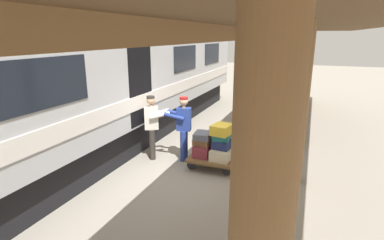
{
  "coord_description": "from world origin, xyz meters",
  "views": [
    {
      "loc": [
        -2.14,
        6.82,
        3.22
      ],
      "look_at": [
        0.58,
        -0.12,
        1.15
      ],
      "focal_mm": 28.7,
      "sensor_mm": 36.0,
      "label": 1
    }
  ],
  "objects_px": {
    "suitcase_slate_roller": "(203,135)",
    "porter_by_door": "(152,125)",
    "train_car": "(93,79)",
    "porter_in_overalls": "(183,126)",
    "suitcase_cream_canvas": "(222,154)",
    "suitcase_yellow_case": "(222,130)",
    "suitcase_teal_softside": "(222,137)",
    "suitcase_black_hardshell": "(214,141)",
    "suitcase_brown_leather": "(203,141)",
    "baggage_tug": "(288,90)",
    "suitcase_olive_duffel": "(232,141)",
    "luggage_cart": "(217,152)",
    "suitcase_orange_carryall": "(227,148)",
    "suitcase_burgundy_valise": "(202,150)",
    "suitcase_red_plastic": "(208,146)",
    "suitcase_navy_fabric": "(222,144)"
  },
  "relations": [
    {
      "from": "suitcase_teal_softside",
      "to": "luggage_cart",
      "type": "bearing_deg",
      "value": -63.13
    },
    {
      "from": "suitcase_brown_leather",
      "to": "porter_by_door",
      "type": "bearing_deg",
      "value": -2.58
    },
    {
      "from": "suitcase_cream_canvas",
      "to": "suitcase_yellow_case",
      "type": "relative_size",
      "value": 1.22
    },
    {
      "from": "train_car",
      "to": "suitcase_slate_roller",
      "type": "relative_size",
      "value": 35.11
    },
    {
      "from": "suitcase_burgundy_valise",
      "to": "suitcase_red_plastic",
      "type": "bearing_deg",
      "value": -90.0
    },
    {
      "from": "suitcase_red_plastic",
      "to": "suitcase_yellow_case",
      "type": "height_order",
      "value": "suitcase_yellow_case"
    },
    {
      "from": "suitcase_slate_roller",
      "to": "suitcase_yellow_case",
      "type": "bearing_deg",
      "value": 177.66
    },
    {
      "from": "suitcase_brown_leather",
      "to": "suitcase_orange_carryall",
      "type": "bearing_deg",
      "value": -137.94
    },
    {
      "from": "suitcase_burgundy_valise",
      "to": "suitcase_black_hardshell",
      "type": "bearing_deg",
      "value": -90.0
    },
    {
      "from": "suitcase_navy_fabric",
      "to": "porter_by_door",
      "type": "bearing_deg",
      "value": -2.14
    },
    {
      "from": "suitcase_black_hardshell",
      "to": "suitcase_olive_duffel",
      "type": "height_order",
      "value": "suitcase_olive_duffel"
    },
    {
      "from": "suitcase_cream_canvas",
      "to": "suitcase_yellow_case",
      "type": "bearing_deg",
      "value": -19.67
    },
    {
      "from": "suitcase_black_hardshell",
      "to": "porter_in_overalls",
      "type": "bearing_deg",
      "value": 47.21
    },
    {
      "from": "suitcase_orange_carryall",
      "to": "suitcase_black_hardshell",
      "type": "bearing_deg",
      "value": -44.09
    },
    {
      "from": "suitcase_red_plastic",
      "to": "suitcase_brown_leather",
      "type": "relative_size",
      "value": 1.38
    },
    {
      "from": "train_car",
      "to": "suitcase_teal_softside",
      "type": "distance_m",
      "value": 3.89
    },
    {
      "from": "suitcase_cream_canvas",
      "to": "suitcase_navy_fabric",
      "type": "xyz_separation_m",
      "value": [
        0.02,
        -0.03,
        0.24
      ]
    },
    {
      "from": "suitcase_olive_duffel",
      "to": "luggage_cart",
      "type": "bearing_deg",
      "value": 62.7
    },
    {
      "from": "suitcase_teal_softside",
      "to": "porter_by_door",
      "type": "bearing_deg",
      "value": -1.89
    },
    {
      "from": "suitcase_orange_carryall",
      "to": "suitcase_brown_leather",
      "type": "height_order",
      "value": "suitcase_brown_leather"
    },
    {
      "from": "suitcase_slate_roller",
      "to": "baggage_tug",
      "type": "bearing_deg",
      "value": -99.02
    },
    {
      "from": "suitcase_black_hardshell",
      "to": "suitcase_yellow_case",
      "type": "bearing_deg",
      "value": 116.52
    },
    {
      "from": "suitcase_orange_carryall",
      "to": "suitcase_red_plastic",
      "type": "xyz_separation_m",
      "value": [
        0.51,
        -0.0,
        -0.01
      ]
    },
    {
      "from": "suitcase_yellow_case",
      "to": "porter_by_door",
      "type": "bearing_deg",
      "value": -2.78
    },
    {
      "from": "suitcase_cream_canvas",
      "to": "suitcase_teal_softside",
      "type": "xyz_separation_m",
      "value": [
        0.02,
        -0.04,
        0.42
      ]
    },
    {
      "from": "suitcase_burgundy_valise",
      "to": "suitcase_slate_roller",
      "type": "bearing_deg",
      "value": -84.34
    },
    {
      "from": "suitcase_red_plastic",
      "to": "suitcase_navy_fabric",
      "type": "relative_size",
      "value": 1.38
    },
    {
      "from": "suitcase_burgundy_valise",
      "to": "porter_in_overalls",
      "type": "bearing_deg",
      "value": -24.81
    },
    {
      "from": "luggage_cart",
      "to": "suitcase_burgundy_valise",
      "type": "height_order",
      "value": "suitcase_burgundy_valise"
    },
    {
      "from": "suitcase_slate_roller",
      "to": "porter_by_door",
      "type": "relative_size",
      "value": 0.29
    },
    {
      "from": "suitcase_navy_fabric",
      "to": "suitcase_teal_softside",
      "type": "distance_m",
      "value": 0.18
    },
    {
      "from": "suitcase_orange_carryall",
      "to": "suitcase_red_plastic",
      "type": "relative_size",
      "value": 1.02
    },
    {
      "from": "suitcase_navy_fabric",
      "to": "suitcase_orange_carryall",
      "type": "bearing_deg",
      "value": -92.4
    },
    {
      "from": "train_car",
      "to": "porter_in_overalls",
      "type": "xyz_separation_m",
      "value": [
        -2.58,
        -0.23,
        -1.14
      ]
    },
    {
      "from": "porter_by_door",
      "to": "suitcase_yellow_case",
      "type": "bearing_deg",
      "value": 177.22
    },
    {
      "from": "suitcase_burgundy_valise",
      "to": "suitcase_slate_roller",
      "type": "height_order",
      "value": "suitcase_slate_roller"
    },
    {
      "from": "suitcase_burgundy_valise",
      "to": "suitcase_navy_fabric",
      "type": "xyz_separation_m",
      "value": [
        -0.49,
        -0.03,
        0.22
      ]
    },
    {
      "from": "suitcase_burgundy_valise",
      "to": "suitcase_red_plastic",
      "type": "height_order",
      "value": "suitcase_burgundy_valise"
    },
    {
      "from": "suitcase_black_hardshell",
      "to": "suitcase_cream_canvas",
      "type": "distance_m",
      "value": 1.1
    },
    {
      "from": "suitcase_cream_canvas",
      "to": "suitcase_slate_roller",
      "type": "relative_size",
      "value": 1.26
    },
    {
      "from": "suitcase_brown_leather",
      "to": "baggage_tug",
      "type": "xyz_separation_m",
      "value": [
        -1.36,
        -8.61,
        -0.05
      ]
    },
    {
      "from": "luggage_cart",
      "to": "suitcase_orange_carryall",
      "type": "distance_m",
      "value": 0.29
    },
    {
      "from": "suitcase_cream_canvas",
      "to": "suitcase_slate_roller",
      "type": "bearing_deg",
      "value": -3.07
    },
    {
      "from": "train_car",
      "to": "suitcase_burgundy_valise",
      "type": "xyz_separation_m",
      "value": [
        -3.21,
        0.07,
        -1.61
      ]
    },
    {
      "from": "train_car",
      "to": "suitcase_teal_softside",
      "type": "bearing_deg",
      "value": 179.54
    },
    {
      "from": "suitcase_orange_carryall",
      "to": "suitcase_navy_fabric",
      "type": "bearing_deg",
      "value": 87.6
    },
    {
      "from": "suitcase_slate_roller",
      "to": "luggage_cart",
      "type": "bearing_deg",
      "value": -118.91
    },
    {
      "from": "suitcase_orange_carryall",
      "to": "porter_in_overalls",
      "type": "relative_size",
      "value": 0.34
    },
    {
      "from": "luggage_cart",
      "to": "suitcase_olive_duffel",
      "type": "height_order",
      "value": "suitcase_olive_duffel"
    },
    {
      "from": "suitcase_yellow_case",
      "to": "suitcase_teal_softside",
      "type": "bearing_deg",
      "value": -84.03
    }
  ]
}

